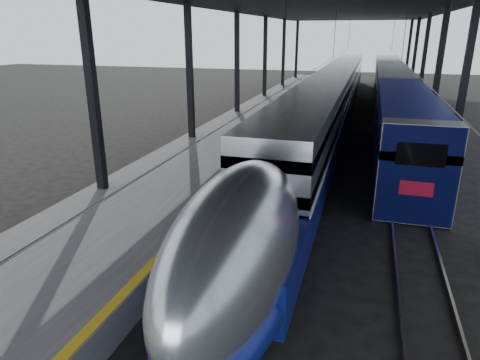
% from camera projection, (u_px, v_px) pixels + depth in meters
% --- Properties ---
extents(ground, '(160.00, 160.00, 0.00)m').
position_uv_depth(ground, '(179.00, 293.00, 12.78)').
color(ground, black).
rests_on(ground, ground).
extents(platform, '(6.00, 80.00, 1.00)m').
position_uv_depth(platform, '(247.00, 130.00, 31.68)').
color(platform, '#4C4C4F').
rests_on(platform, ground).
extents(yellow_strip, '(0.30, 80.00, 0.01)m').
position_uv_depth(yellow_strip, '(285.00, 126.00, 30.76)').
color(yellow_strip, gold).
rests_on(yellow_strip, platform).
extents(rails, '(6.52, 80.00, 0.16)m').
position_uv_depth(rails, '(358.00, 143.00, 29.66)').
color(rails, slate).
rests_on(rails, ground).
extents(canopy, '(18.00, 75.00, 9.47)m').
position_uv_depth(canopy, '(329.00, 4.00, 27.41)').
color(canopy, black).
rests_on(canopy, ground).
extents(tgv_train, '(3.00, 65.20, 4.30)m').
position_uv_depth(tgv_train, '(332.00, 100.00, 35.94)').
color(tgv_train, '#B1B4B9').
rests_on(tgv_train, ground).
extents(second_train, '(2.99, 56.05, 4.12)m').
position_uv_depth(second_train, '(392.00, 90.00, 41.20)').
color(second_train, navy).
rests_on(second_train, ground).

